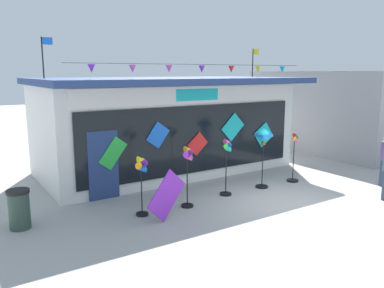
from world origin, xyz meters
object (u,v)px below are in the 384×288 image
(display_kite_on_ground, at_px, (167,195))
(wind_spinner_far_left, at_px, (142,174))
(trash_bin, at_px, (19,209))
(wind_spinner_center_left, at_px, (227,159))
(wind_spinner_center_right, at_px, (263,141))
(wind_spinner_right, at_px, (294,156))
(wind_spinner_left, at_px, (188,166))
(kite_shop_building, at_px, (166,124))

(display_kite_on_ground, bearing_deg, wind_spinner_far_left, 127.32)
(wind_spinner_far_left, distance_m, trash_bin, 2.97)
(wind_spinner_center_left, relative_size, trash_bin, 1.82)
(wind_spinner_center_right, relative_size, wind_spinner_right, 1.14)
(wind_spinner_center_left, bearing_deg, wind_spinner_left, -170.80)
(wind_spinner_center_right, bearing_deg, wind_spinner_left, -175.29)
(wind_spinner_far_left, xyz_separation_m, trash_bin, (-2.79, 0.82, -0.63))
(kite_shop_building, bearing_deg, wind_spinner_left, -111.53)
(wind_spinner_center_left, xyz_separation_m, trash_bin, (-5.63, 0.67, -0.64))
(wind_spinner_center_right, bearing_deg, wind_spinner_right, -2.81)
(kite_shop_building, xyz_separation_m, wind_spinner_left, (-1.56, -3.95, -0.59))
(wind_spinner_left, height_order, display_kite_on_ground, wind_spinner_left)
(kite_shop_building, relative_size, wind_spinner_right, 5.62)
(kite_shop_building, height_order, trash_bin, kite_shop_building)
(display_kite_on_ground, bearing_deg, wind_spinner_right, 6.84)
(wind_spinner_left, bearing_deg, display_kite_on_ground, -153.67)
(trash_bin, height_order, display_kite_on_ground, display_kite_on_ground)
(wind_spinner_center_right, relative_size, display_kite_on_ground, 1.65)
(wind_spinner_left, bearing_deg, wind_spinner_center_left, 9.20)
(wind_spinner_center_left, distance_m, wind_spinner_center_right, 1.49)
(wind_spinner_left, distance_m, wind_spinner_right, 4.33)
(wind_spinner_center_right, distance_m, display_kite_on_ground, 4.03)
(wind_spinner_far_left, height_order, trash_bin, wind_spinner_far_left)
(kite_shop_building, xyz_separation_m, wind_spinner_right, (2.76, -3.77, -0.88))
(wind_spinner_far_left, xyz_separation_m, wind_spinner_center_right, (4.28, 0.15, 0.40))
(wind_spinner_far_left, relative_size, display_kite_on_ground, 1.37)
(wind_spinner_center_right, height_order, display_kite_on_ground, wind_spinner_center_right)
(wind_spinner_far_left, xyz_separation_m, wind_spinner_left, (1.32, -0.09, 0.05))
(wind_spinner_left, relative_size, display_kite_on_ground, 1.48)
(wind_spinner_far_left, relative_size, trash_bin, 1.67)
(display_kite_on_ground, bearing_deg, kite_shop_building, 60.73)
(trash_bin, bearing_deg, wind_spinner_right, -4.98)
(wind_spinner_center_left, distance_m, trash_bin, 5.70)
(wind_spinner_center_left, distance_m, wind_spinner_right, 2.81)
(wind_spinner_center_left, bearing_deg, display_kite_on_ground, -164.03)
(wind_spinner_center_right, bearing_deg, wind_spinner_center_left, 179.90)
(kite_shop_building, relative_size, trash_bin, 9.89)
(wind_spinner_far_left, distance_m, wind_spinner_center_left, 2.85)
(wind_spinner_center_right, bearing_deg, trash_bin, 174.60)
(wind_spinner_right, bearing_deg, wind_spinner_left, -177.64)
(wind_spinner_far_left, relative_size, wind_spinner_right, 0.95)
(wind_spinner_center_right, height_order, wind_spinner_right, wind_spinner_center_right)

